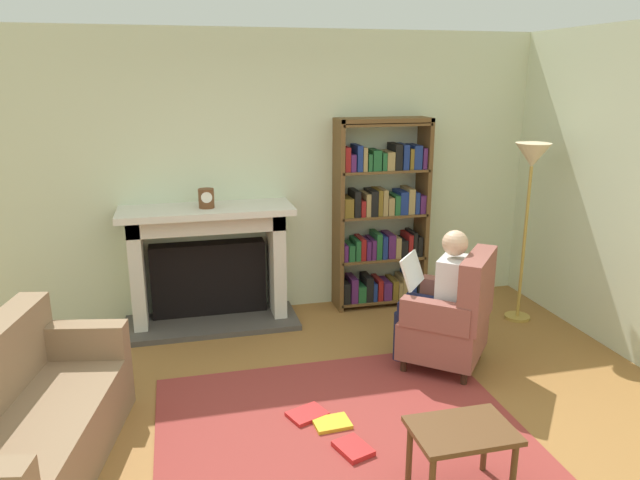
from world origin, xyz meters
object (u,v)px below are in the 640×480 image
mantel_clock (206,198)px  fireplace (208,261)px  floor_lamp (531,172)px  seated_reader (439,292)px  armchair_reading (452,318)px  sofa_floral (21,430)px  bookshelf (382,217)px  side_table (462,439)px

mantel_clock → fireplace: bearing=93.1°
floor_lamp → seated_reader: bearing=-149.9°
armchair_reading → sofa_floral: 3.10m
seated_reader → floor_lamp: bearing=159.9°
mantel_clock → armchair_reading: size_ratio=0.18×
bookshelf → seated_reader: 1.40m
sofa_floral → side_table: sofa_floral is taller
floor_lamp → bookshelf: bearing=149.4°
armchair_reading → floor_lamp: floor_lamp is taller
armchair_reading → side_table: size_ratio=1.73×
side_table → fireplace: bearing=112.7°
bookshelf → seated_reader: bookshelf is taller
armchair_reading → sofa_floral: bearing=-37.4°
armchair_reading → seated_reader: bearing=-90.0°
fireplace → floor_lamp: size_ratio=0.94×
bookshelf → side_table: 2.97m
armchair_reading → sofa_floral: (-3.02, -0.69, -0.10)m
fireplace → seated_reader: seated_reader is taller
mantel_clock → armchair_reading: (1.81, -1.31, -0.80)m
seated_reader → mantel_clock: bearing=-85.8°
sofa_floral → bookshelf: bearing=-42.7°
side_table → floor_lamp: bearing=51.8°
bookshelf → sofa_floral: (-2.93, -2.13, -0.60)m
side_table → floor_lamp: (1.71, 2.17, 1.08)m
bookshelf → side_table: bookshelf is taller
seated_reader → sofa_floral: (-2.93, -0.76, -0.30)m
sofa_floral → floor_lamp: bearing=-59.4°
mantel_clock → floor_lamp: size_ratio=0.10×
side_table → floor_lamp: 2.97m
mantel_clock → seated_reader: (1.72, -1.23, -0.60)m
seated_reader → sofa_floral: bearing=-35.6°
fireplace → side_table: size_ratio=2.86×
bookshelf → floor_lamp: bookshelf is taller
mantel_clock → side_table: size_ratio=0.31×
armchair_reading → seated_reader: seated_reader is taller
mantel_clock → floor_lamp: 2.95m
bookshelf → floor_lamp: size_ratio=1.12×
fireplace → bookshelf: (1.72, 0.03, 0.32)m
side_table → floor_lamp: floor_lamp is taller
sofa_floral → fireplace: bearing=-18.6°
bookshelf → side_table: (-0.54, -2.87, -0.56)m
fireplace → seated_reader: (1.73, -1.34, 0.02)m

